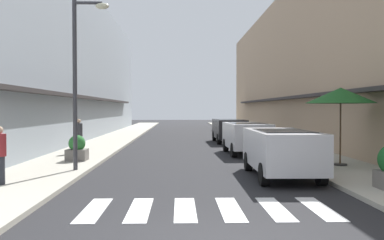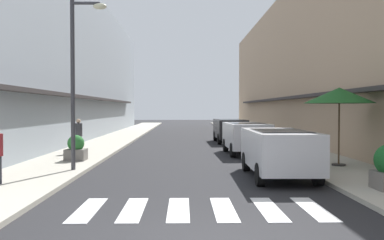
% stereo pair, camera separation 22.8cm
% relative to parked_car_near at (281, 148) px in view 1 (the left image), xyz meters
% --- Properties ---
extents(ground_plane, '(111.75, 111.75, 0.00)m').
position_rel_parked_car_near_xyz_m(ground_plane, '(-2.54, 13.79, -0.92)').
color(ground_plane, '#232326').
extents(sidewalk_left, '(2.83, 71.11, 0.12)m').
position_rel_parked_car_near_xyz_m(sidewalk_left, '(-7.54, 13.79, -0.86)').
color(sidewalk_left, '#ADA899').
rests_on(sidewalk_left, ground_plane).
extents(sidewalk_right, '(2.83, 71.11, 0.12)m').
position_rel_parked_car_near_xyz_m(sidewalk_right, '(2.46, 13.79, -0.86)').
color(sidewalk_right, '#ADA899').
rests_on(sidewalk_right, ground_plane).
extents(building_row_left, '(5.50, 47.72, 10.16)m').
position_rel_parked_car_near_xyz_m(building_row_left, '(-11.45, 15.33, 4.16)').
color(building_row_left, '#939EA8').
rests_on(building_row_left, ground_plane).
extents(building_row_right, '(5.50, 47.72, 10.10)m').
position_rel_parked_car_near_xyz_m(building_row_right, '(6.37, 15.33, 4.13)').
color(building_row_right, tan).
rests_on(building_row_right, ground_plane).
extents(crosswalk, '(5.20, 2.20, 0.01)m').
position_rel_parked_car_near_xyz_m(crosswalk, '(-2.54, -4.06, -0.92)').
color(crosswalk, silver).
rests_on(crosswalk, ground_plane).
extents(parked_car_near, '(1.85, 4.35, 1.47)m').
position_rel_parked_car_near_xyz_m(parked_car_near, '(0.00, 0.00, 0.00)').
color(parked_car_near, silver).
rests_on(parked_car_near, ground_plane).
extents(parked_car_mid, '(1.90, 3.95, 1.47)m').
position_rel_parked_car_near_xyz_m(parked_car_mid, '(0.00, 6.77, -0.00)').
color(parked_car_mid, silver).
rests_on(parked_car_mid, ground_plane).
extents(parked_car_far, '(1.86, 4.33, 1.47)m').
position_rel_parked_car_near_xyz_m(parked_car_far, '(0.00, 13.73, -0.00)').
color(parked_car_far, black).
rests_on(parked_car_far, ground_plane).
extents(street_lamp, '(1.19, 0.28, 5.59)m').
position_rel_parked_car_near_xyz_m(street_lamp, '(-6.36, 1.06, 2.60)').
color(street_lamp, '#38383D').
rests_on(street_lamp, sidewalk_left).
extents(cafe_umbrella, '(2.44, 2.44, 2.75)m').
position_rel_parked_car_near_xyz_m(cafe_umbrella, '(2.56, 1.91, 1.66)').
color(cafe_umbrella, '#262626').
rests_on(cafe_umbrella, sidewalk_right).
extents(planter_midblock, '(0.76, 0.76, 0.98)m').
position_rel_parked_car_near_xyz_m(planter_midblock, '(-7.10, 3.61, -0.36)').
color(planter_midblock, slate).
rests_on(planter_midblock, sidewalk_left).
extents(pedestrian_walking_near, '(0.34, 0.34, 1.54)m').
position_rel_parked_car_near_xyz_m(pedestrian_walking_near, '(-7.87, -1.62, 0.00)').
color(pedestrian_walking_near, '#282B33').
rests_on(pedestrian_walking_near, sidewalk_left).
extents(pedestrian_walking_far, '(0.34, 0.34, 1.55)m').
position_rel_parked_car_near_xyz_m(pedestrian_walking_far, '(-7.70, 6.49, 0.00)').
color(pedestrian_walking_far, '#282B33').
rests_on(pedestrian_walking_far, sidewalk_left).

